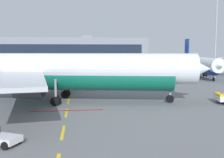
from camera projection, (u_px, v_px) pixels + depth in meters
The scene contains 6 objects.
ground at pixel (192, 86), 50.52m from camera, with size 400.00×400.00×0.00m, color slate.
apron_paint_markings at pixel (70, 91), 44.62m from camera, with size 8.00×94.62×0.01m.
airliner_foreground at pixel (72, 71), 35.08m from camera, with size 34.68×34.01×12.20m.
airliner_mid_left at pixel (199, 64), 68.34m from camera, with size 27.67×27.99×9.81m.
apron_light_mast_far at pixel (217, 9), 64.45m from camera, with size 1.80×1.80×26.07m.
terminal_satellite at pixel (62, 50), 157.84m from camera, with size 94.31×28.00×14.97m.
Camera 1 is at (19.26, -7.92, 6.56)m, focal length 44.18 mm.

